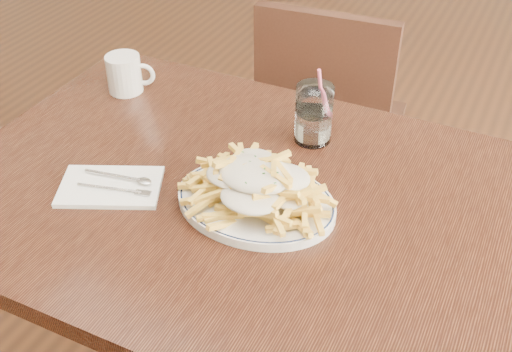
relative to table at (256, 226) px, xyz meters
The scene contains 8 objects.
table is the anchor object (origin of this frame).
chair_far 0.77m from the table, 98.76° to the left, with size 0.42×0.42×0.85m.
fries_plate 0.10m from the table, 63.37° to the right, with size 0.36×0.33×0.02m.
loaded_fries 0.14m from the table, 63.37° to the right, with size 0.30×0.26×0.08m.
napkin 0.29m from the table, 158.28° to the right, with size 0.19×0.12×0.01m, color white.
cutlery 0.29m from the table, 159.23° to the right, with size 0.16×0.09×0.01m.
water_glass 0.26m from the table, 83.45° to the left, with size 0.08×0.08×0.17m.
coffee_mug 0.52m from the table, 153.28° to the left, with size 0.11×0.08×0.09m.
Camera 1 is at (0.41, -0.85, 1.50)m, focal length 45.00 mm.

